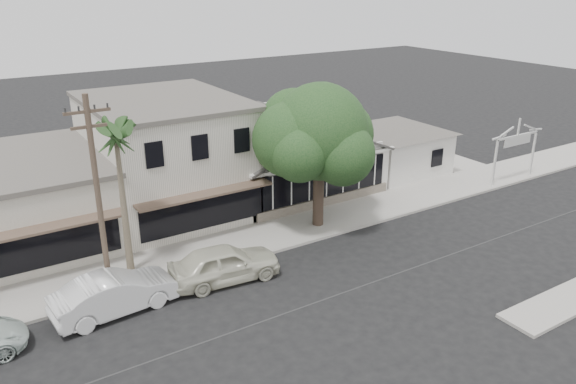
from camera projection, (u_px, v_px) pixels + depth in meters
ground at (346, 292)px, 25.08m from camera, size 140.00×140.00×0.00m
sidewalk_north at (123, 275)px, 26.37m from camera, size 90.00×3.50×0.15m
corner_shop at (290, 150)px, 36.47m from camera, size 10.40×8.60×5.10m
side_cottage at (393, 151)px, 40.21m from camera, size 6.00×6.00×3.00m
arch_sign at (517, 138)px, 37.34m from camera, size 4.12×0.12×3.95m
row_building_near at (166, 157)px, 33.05m from camera, size 8.00×10.00×6.50m
row_building_midnear at (2, 206)px, 28.96m from camera, size 10.00×10.00×4.20m
utility_pole at (98, 196)px, 22.96m from camera, size 1.80×0.24×9.00m
car_0 at (224, 263)px, 25.74m from camera, size 5.33×2.56×1.76m
car_1 at (115, 294)px, 23.32m from camera, size 5.35×2.26×1.72m
shade_tree at (316, 134)px, 29.91m from camera, size 7.31×6.61×8.12m
palm_east at (116, 135)px, 24.19m from camera, size 3.07×3.07×7.92m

